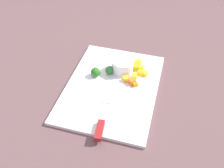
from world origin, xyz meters
TOP-DOWN VIEW (x-y plane):
  - ground_plane at (0.00, 0.00)m, footprint 4.00×4.00m
  - cutting_board at (0.00, 0.00)m, footprint 0.41×0.30m
  - prep_bowl at (0.09, -0.01)m, footprint 0.08×0.08m
  - chef_knife at (-0.12, -0.01)m, footprint 0.31×0.06m
  - carrot_dice_0 at (0.03, -0.05)m, footprint 0.02×0.01m
  - carrot_dice_1 at (0.02, -0.08)m, footprint 0.02×0.02m
  - carrot_dice_2 at (0.03, -0.06)m, footprint 0.03×0.03m
  - pepper_dice_0 at (0.09, -0.08)m, footprint 0.02×0.02m
  - pepper_dice_1 at (0.14, -0.06)m, footprint 0.02×0.03m
  - pepper_dice_2 at (0.04, -0.04)m, footprint 0.03×0.03m
  - pepper_dice_3 at (0.14, -0.03)m, footprint 0.02×0.02m
  - pepper_dice_4 at (0.11, -0.06)m, footprint 0.02×0.02m
  - pepper_dice_5 at (0.14, -0.01)m, footprint 0.02×0.02m
  - pepper_dice_6 at (0.09, -0.10)m, footprint 0.02×0.02m
  - pepper_dice_7 at (0.06, -0.06)m, footprint 0.02×0.02m
  - pepper_dice_8 at (0.11, -0.08)m, footprint 0.02×0.02m
  - pepper_dice_9 at (0.13, -0.05)m, footprint 0.03×0.03m
  - broccoli_floret_0 at (0.06, 0.03)m, footprint 0.03×0.03m
  - broccoli_floret_1 at (0.04, 0.07)m, footprint 0.03×0.03m

SIDE VIEW (x-z plane):
  - ground_plane at x=0.00m, z-range 0.00..0.00m
  - cutting_board at x=0.00m, z-range 0.00..0.01m
  - chef_knife at x=-0.12m, z-range 0.01..0.03m
  - pepper_dice_5 at x=0.14m, z-range 0.01..0.02m
  - carrot_dice_1 at x=0.02m, z-range 0.01..0.02m
  - pepper_dice_7 at x=0.06m, z-range 0.01..0.03m
  - pepper_dice_6 at x=0.09m, z-range 0.01..0.03m
  - carrot_dice_0 at x=0.03m, z-range 0.01..0.03m
  - pepper_dice_2 at x=0.04m, z-range 0.01..0.03m
  - pepper_dice_9 at x=0.13m, z-range 0.01..0.03m
  - pepper_dice_3 at x=0.14m, z-range 0.01..0.03m
  - pepper_dice_0 at x=0.09m, z-range 0.01..0.03m
  - pepper_dice_8 at x=0.11m, z-range 0.01..0.03m
  - pepper_dice_1 at x=0.14m, z-range 0.01..0.03m
  - carrot_dice_2 at x=0.03m, z-range 0.01..0.03m
  - pepper_dice_4 at x=0.11m, z-range 0.01..0.03m
  - broccoli_floret_0 at x=0.06m, z-range 0.01..0.04m
  - broccoli_floret_1 at x=0.04m, z-range 0.01..0.05m
  - prep_bowl at x=0.09m, z-range 0.01..0.06m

